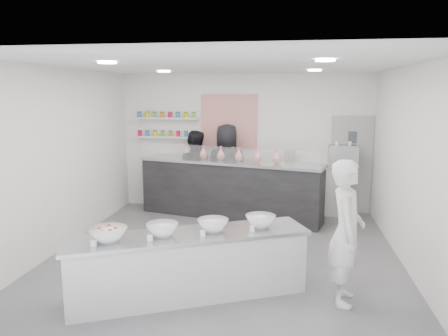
{
  "coord_description": "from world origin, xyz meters",
  "views": [
    {
      "loc": [
        1.01,
        -6.57,
        2.61
      ],
      "look_at": [
        -0.06,
        0.4,
        1.37
      ],
      "focal_mm": 35.0,
      "sensor_mm": 36.0,
      "label": 1
    }
  ],
  "objects_px": {
    "staff_right": "(227,169)",
    "woman_prep": "(346,232)",
    "back_bar": "(230,189)",
    "espresso_ledge": "(315,190)",
    "espresso_machine": "(343,157)",
    "prep_counter": "(189,265)",
    "staff_left": "(195,171)"
  },
  "relations": [
    {
      "from": "espresso_machine",
      "to": "woman_prep",
      "type": "bearing_deg",
      "value": -95.46
    },
    {
      "from": "prep_counter",
      "to": "woman_prep",
      "type": "distance_m",
      "value": 2.02
    },
    {
      "from": "staff_right",
      "to": "woman_prep",
      "type": "bearing_deg",
      "value": 120.58
    },
    {
      "from": "back_bar",
      "to": "woman_prep",
      "type": "distance_m",
      "value": 4.0
    },
    {
      "from": "back_bar",
      "to": "staff_right",
      "type": "xyz_separation_m",
      "value": [
        -0.1,
        0.28,
        0.37
      ]
    },
    {
      "from": "prep_counter",
      "to": "espresso_ledge",
      "type": "xyz_separation_m",
      "value": [
        1.79,
        4.21,
        0.1
      ]
    },
    {
      "from": "back_bar",
      "to": "staff_left",
      "type": "height_order",
      "value": "staff_left"
    },
    {
      "from": "espresso_machine",
      "to": "woman_prep",
      "type": "xyz_separation_m",
      "value": [
        -0.39,
        -4.05,
        -0.35
      ]
    },
    {
      "from": "espresso_machine",
      "to": "staff_left",
      "type": "height_order",
      "value": "staff_left"
    },
    {
      "from": "prep_counter",
      "to": "staff_left",
      "type": "bearing_deg",
      "value": 76.56
    },
    {
      "from": "espresso_ledge",
      "to": "espresso_machine",
      "type": "bearing_deg",
      "value": 0.0
    },
    {
      "from": "back_bar",
      "to": "staff_left",
      "type": "xyz_separation_m",
      "value": [
        -0.83,
        0.39,
        0.29
      ]
    },
    {
      "from": "espresso_ledge",
      "to": "espresso_machine",
      "type": "height_order",
      "value": "espresso_machine"
    },
    {
      "from": "prep_counter",
      "to": "staff_right",
      "type": "height_order",
      "value": "staff_right"
    },
    {
      "from": "prep_counter",
      "to": "espresso_ledge",
      "type": "height_order",
      "value": "espresso_ledge"
    },
    {
      "from": "back_bar",
      "to": "staff_right",
      "type": "bearing_deg",
      "value": 124.36
    },
    {
      "from": "staff_left",
      "to": "espresso_machine",
      "type": "bearing_deg",
      "value": -170.95
    },
    {
      "from": "woman_prep",
      "to": "staff_left",
      "type": "relative_size",
      "value": 1.01
    },
    {
      "from": "prep_counter",
      "to": "back_bar",
      "type": "relative_size",
      "value": 0.79
    },
    {
      "from": "espresso_machine",
      "to": "staff_right",
      "type": "distance_m",
      "value": 2.46
    },
    {
      "from": "woman_prep",
      "to": "staff_left",
      "type": "bearing_deg",
      "value": 40.81
    },
    {
      "from": "woman_prep",
      "to": "back_bar",
      "type": "bearing_deg",
      "value": 34.29
    },
    {
      "from": "espresso_ledge",
      "to": "staff_right",
      "type": "height_order",
      "value": "staff_right"
    },
    {
      "from": "espresso_ledge",
      "to": "prep_counter",
      "type": "bearing_deg",
      "value": -113.05
    },
    {
      "from": "back_bar",
      "to": "espresso_ledge",
      "type": "xyz_separation_m",
      "value": [
        1.77,
        0.57,
        -0.09
      ]
    },
    {
      "from": "espresso_ledge",
      "to": "staff_right",
      "type": "xyz_separation_m",
      "value": [
        -1.88,
        -0.29,
        0.46
      ]
    },
    {
      "from": "espresso_ledge",
      "to": "espresso_machine",
      "type": "relative_size",
      "value": 2.35
    },
    {
      "from": "woman_prep",
      "to": "staff_right",
      "type": "xyz_separation_m",
      "value": [
        -2.04,
        3.76,
        0.07
      ]
    },
    {
      "from": "back_bar",
      "to": "woman_prep",
      "type": "height_order",
      "value": "woman_prep"
    },
    {
      "from": "prep_counter",
      "to": "espresso_machine",
      "type": "bearing_deg",
      "value": 36.02
    },
    {
      "from": "espresso_ledge",
      "to": "woman_prep",
      "type": "height_order",
      "value": "woman_prep"
    },
    {
      "from": "woman_prep",
      "to": "staff_right",
      "type": "distance_m",
      "value": 4.28
    }
  ]
}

